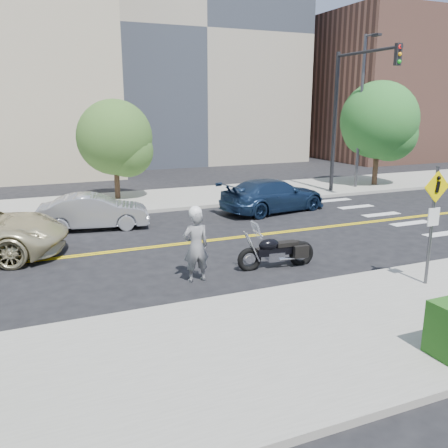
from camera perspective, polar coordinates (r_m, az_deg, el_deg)
ground_plane at (r=16.23m, az=-4.14°, el=-2.28°), size 120.00×120.00×0.00m
sidewalk_near at (r=9.88m, az=10.46°, el=-13.20°), size 60.00×5.00×0.15m
sidewalk_far at (r=23.25m, az=-10.14°, el=2.74°), size 60.00×5.00×0.15m
building_mid at (r=43.12m, az=-5.59°, el=21.27°), size 18.00×14.00×20.00m
building_right at (r=46.58m, az=19.49°, el=15.09°), size 14.00×12.00×12.00m
lamp_post at (r=27.21m, az=16.09°, el=12.69°), size 0.16×0.16×8.00m
traffic_light at (r=24.85m, az=14.56°, el=13.90°), size 0.28×4.50×7.00m
pedestrian_sign at (r=12.74m, az=23.87°, el=1.07°), size 0.78×0.08×3.00m
motorcyclist at (r=12.47m, az=-3.41°, el=-2.44°), size 0.71×0.47×2.05m
motorcycle at (r=13.68m, az=6.38°, el=-2.40°), size 2.34×0.85×1.40m
parked_car_silver at (r=18.56m, az=-15.34°, el=1.45°), size 4.21×2.05×1.33m
parked_car_blue at (r=20.97m, az=5.94°, el=3.46°), size 5.26×2.91×1.44m
tree_far_a at (r=23.40m, az=-13.03°, el=10.11°), size 3.56×3.56×4.87m
tree_far_b at (r=28.27m, az=18.15°, el=11.78°), size 4.27×4.27×5.90m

